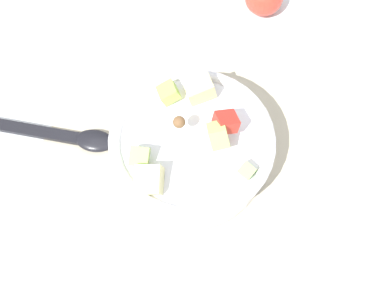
% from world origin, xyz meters
% --- Properties ---
extents(ground_plane, '(2.40, 2.40, 0.00)m').
position_xyz_m(ground_plane, '(0.00, 0.00, 0.00)').
color(ground_plane, silver).
extents(placemat, '(0.41, 0.35, 0.01)m').
position_xyz_m(placemat, '(0.00, 0.00, 0.00)').
color(placemat, '#BCB299').
rests_on(placemat, ground_plane).
extents(salad_bowl, '(0.22, 0.22, 0.12)m').
position_xyz_m(salad_bowl, '(-0.01, 0.01, 0.05)').
color(salad_bowl, white).
rests_on(salad_bowl, placemat).
extents(serving_spoon, '(0.22, 0.07, 0.01)m').
position_xyz_m(serving_spoon, '(0.18, 0.05, 0.01)').
color(serving_spoon, black).
rests_on(serving_spoon, placemat).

